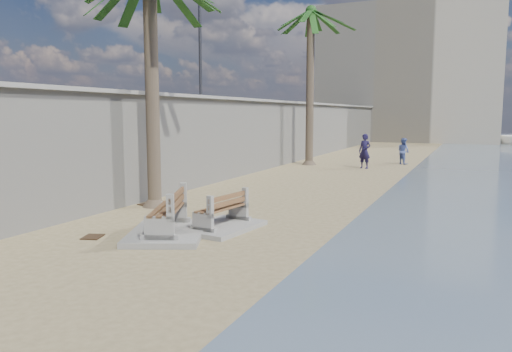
% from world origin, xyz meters
% --- Properties ---
extents(ground_plane, '(140.00, 140.00, 0.00)m').
position_xyz_m(ground_plane, '(0.00, 0.00, 0.00)').
color(ground_plane, '#95825B').
extents(seawall, '(0.45, 70.00, 3.50)m').
position_xyz_m(seawall, '(-5.20, 20.00, 1.75)').
color(seawall, gray).
rests_on(seawall, ground_plane).
extents(wall_cap, '(0.80, 70.00, 0.12)m').
position_xyz_m(wall_cap, '(-5.20, 20.00, 3.55)').
color(wall_cap, gray).
rests_on(wall_cap, seawall).
extents(end_building, '(18.00, 12.00, 14.00)m').
position_xyz_m(end_building, '(-2.00, 52.00, 7.00)').
color(end_building, '#B7AA93').
rests_on(end_building, ground_plane).
extents(bench_near, '(2.54, 2.95, 1.04)m').
position_xyz_m(bench_near, '(-1.67, 4.43, 0.46)').
color(bench_near, gray).
rests_on(bench_near, ground_plane).
extents(bench_far, '(1.70, 2.29, 0.89)m').
position_xyz_m(bench_far, '(-0.80, 5.54, 0.39)').
color(bench_far, gray).
rests_on(bench_far, ground_plane).
extents(palm_back, '(5.00, 5.00, 9.39)m').
position_xyz_m(palm_back, '(-3.71, 21.73, 8.34)').
color(palm_back, brown).
rests_on(palm_back, ground_plane).
extents(streetlight, '(0.28, 0.28, 5.12)m').
position_xyz_m(streetlight, '(-5.10, 12.00, 6.64)').
color(streetlight, '#2D2D33').
rests_on(streetlight, wall_cap).
extents(person_a, '(0.88, 0.72, 2.11)m').
position_xyz_m(person_a, '(-0.42, 21.05, 1.05)').
color(person_a, '#191439').
rests_on(person_a, ground_plane).
extents(person_b, '(1.02, 1.00, 1.67)m').
position_xyz_m(person_b, '(1.16, 24.13, 0.84)').
color(person_b, '#5162A8').
rests_on(person_b, ground_plane).
extents(debris_c, '(0.82, 0.91, 0.03)m').
position_xyz_m(debris_c, '(-4.44, 7.67, 0.01)').
color(debris_c, '#382616').
rests_on(debris_c, ground_plane).
extents(debris_d, '(0.56, 0.62, 0.03)m').
position_xyz_m(debris_d, '(-3.18, 3.56, 0.01)').
color(debris_d, '#382616').
rests_on(debris_d, ground_plane).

